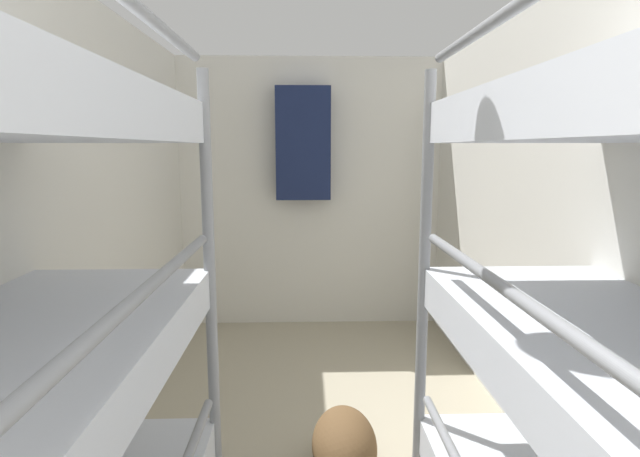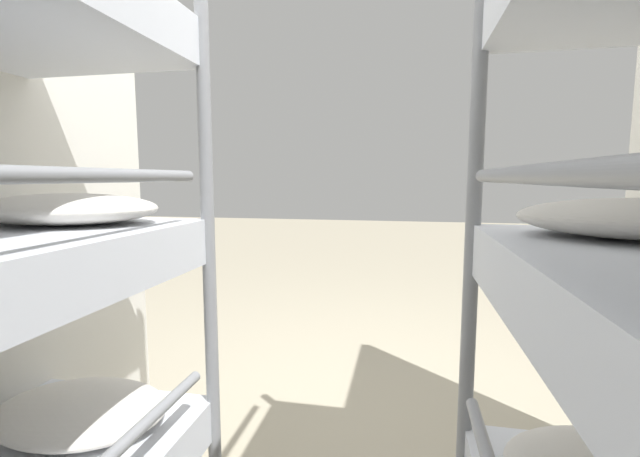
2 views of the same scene
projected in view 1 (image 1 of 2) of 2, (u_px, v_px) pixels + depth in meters
wall_left at (18, 253)px, 1.85m from camera, size 0.06×4.80×2.24m
wall_right at (607, 249)px, 1.92m from camera, size 0.06×4.80×2.24m
wall_back at (310, 194)px, 4.23m from camera, size 2.29×0.06×2.24m
duffel_bag at (344, 445)px, 2.30m from camera, size 0.30×0.48×0.30m
hanging_coat at (303, 144)px, 4.01m from camera, size 0.44×0.12×0.90m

